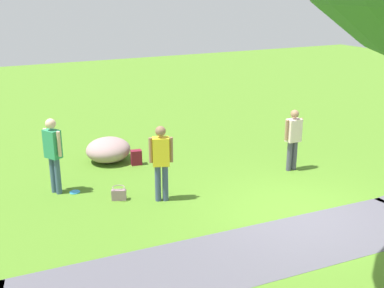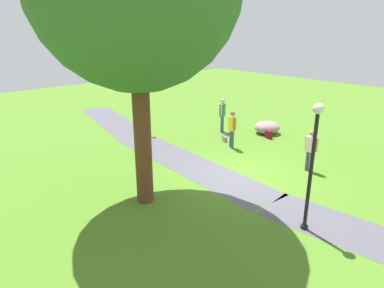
% 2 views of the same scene
% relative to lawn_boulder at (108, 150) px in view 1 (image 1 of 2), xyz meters
% --- Properties ---
extents(ground_plane, '(48.00, 48.00, 0.00)m').
position_rel_lawn_boulder_xyz_m(ground_plane, '(-2.55, 4.98, -0.32)').
color(ground_plane, '#4D7C23').
extents(footpath_segment_mid, '(8.09, 2.27, 0.01)m').
position_rel_lawn_boulder_xyz_m(footpath_segment_mid, '(-0.60, 5.76, -0.32)').
color(footpath_segment_mid, '#54525C').
rests_on(footpath_segment_mid, ground).
extents(lawn_boulder, '(1.67, 1.71, 0.64)m').
position_rel_lawn_boulder_xyz_m(lawn_boulder, '(0.00, 0.00, 0.00)').
color(lawn_boulder, '#A38281').
rests_on(lawn_boulder, ground).
extents(woman_with_handbag, '(0.49, 0.36, 1.71)m').
position_rel_lawn_boulder_xyz_m(woman_with_handbag, '(-0.26, 3.01, 0.67)').
color(woman_with_handbag, '#3D4C70').
rests_on(woman_with_handbag, ground).
extents(man_near_boulder, '(0.52, 0.25, 1.59)m').
position_rel_lawn_boulder_xyz_m(man_near_boulder, '(-4.00, 2.80, 0.60)').
color(man_near_boulder, '#4A4760').
rests_on(man_near_boulder, ground).
extents(passerby_on_path, '(0.39, 0.46, 1.76)m').
position_rel_lawn_boulder_xyz_m(passerby_on_path, '(1.72, 1.53, 0.71)').
color(passerby_on_path, '#3B5571').
rests_on(passerby_on_path, ground).
extents(handbag_on_grass, '(0.36, 0.36, 0.31)m').
position_rel_lawn_boulder_xyz_m(handbag_on_grass, '(0.58, 2.56, -0.18)').
color(handbag_on_grass, gray).
rests_on(handbag_on_grass, ground).
extents(backpack_by_boulder, '(0.31, 0.30, 0.40)m').
position_rel_lawn_boulder_xyz_m(backpack_by_boulder, '(-0.57, 0.61, -0.13)').
color(backpack_by_boulder, maroon).
rests_on(backpack_by_boulder, ground).
extents(frisbee_on_grass, '(0.24, 0.24, 0.02)m').
position_rel_lawn_boulder_xyz_m(frisbee_on_grass, '(1.35, 1.71, -0.31)').
color(frisbee_on_grass, '#30A1E7').
rests_on(frisbee_on_grass, ground).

